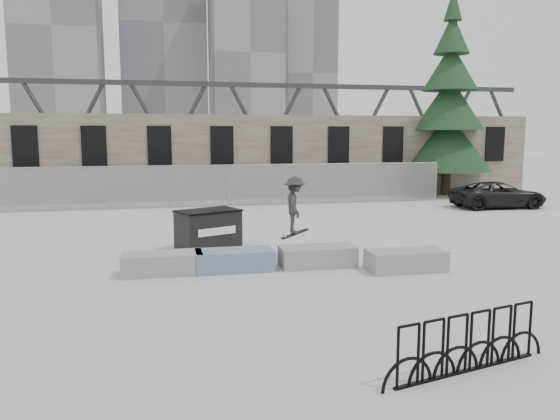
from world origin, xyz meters
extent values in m
plane|color=beige|center=(0.00, 0.00, 0.00)|extent=(120.00, 120.00, 0.00)
cube|color=#67594C|center=(0.00, 16.25, 2.25)|extent=(36.00, 2.50, 4.50)
cube|color=black|center=(-9.60, 14.98, 2.90)|extent=(1.20, 0.12, 2.00)
cube|color=black|center=(-6.40, 14.98, 2.90)|extent=(1.20, 0.12, 2.00)
cube|color=black|center=(-3.20, 14.98, 2.90)|extent=(1.20, 0.12, 2.00)
cube|color=black|center=(0.00, 14.98, 2.90)|extent=(1.20, 0.12, 2.00)
cube|color=black|center=(3.20, 14.98, 2.90)|extent=(1.20, 0.12, 2.00)
cube|color=black|center=(6.40, 14.98, 2.90)|extent=(1.20, 0.12, 2.00)
cube|color=black|center=(9.60, 14.98, 2.90)|extent=(1.20, 0.12, 2.00)
cube|color=black|center=(12.80, 14.98, 2.90)|extent=(1.20, 0.12, 2.00)
cube|color=black|center=(16.00, 14.98, 2.90)|extent=(1.20, 0.12, 2.00)
cylinder|color=gray|center=(-8.25, 12.50, 1.00)|extent=(0.06, 0.06, 2.00)
cylinder|color=gray|center=(-5.50, 12.50, 1.00)|extent=(0.06, 0.06, 2.00)
cylinder|color=gray|center=(-2.75, 12.50, 1.00)|extent=(0.06, 0.06, 2.00)
cylinder|color=gray|center=(0.00, 12.50, 1.00)|extent=(0.06, 0.06, 2.00)
cylinder|color=gray|center=(2.75, 12.50, 1.00)|extent=(0.06, 0.06, 2.00)
cylinder|color=gray|center=(5.50, 12.50, 1.00)|extent=(0.06, 0.06, 2.00)
cylinder|color=gray|center=(8.25, 12.50, 1.00)|extent=(0.06, 0.06, 2.00)
cylinder|color=gray|center=(11.00, 12.50, 1.00)|extent=(0.06, 0.06, 2.00)
cube|color=#99999E|center=(0.00, 12.50, 1.00)|extent=(22.00, 0.02, 2.00)
cylinder|color=gray|center=(0.00, 12.50, 2.00)|extent=(22.00, 0.04, 0.04)
cube|color=gray|center=(-3.19, 0.01, 0.27)|extent=(2.00, 0.90, 0.54)
cube|color=#2D471E|center=(-3.19, 0.01, 0.48)|extent=(1.76, 0.66, 0.10)
cube|color=#2D5289|center=(-1.36, -0.02, 0.27)|extent=(2.00, 0.90, 0.54)
cube|color=#2D471E|center=(-1.36, -0.02, 0.48)|extent=(1.76, 0.66, 0.10)
cube|color=gray|center=(0.86, -0.06, 0.27)|extent=(2.00, 0.90, 0.54)
cube|color=#2D471E|center=(0.86, -0.06, 0.48)|extent=(1.76, 0.66, 0.10)
cube|color=gray|center=(2.97, -1.00, 0.27)|extent=(2.00, 0.90, 0.54)
cube|color=#2D471E|center=(2.97, -1.00, 0.48)|extent=(1.76, 0.66, 0.10)
cube|color=black|center=(-1.80, 2.76, 0.58)|extent=(2.08, 1.71, 1.17)
cube|color=black|center=(-1.80, 2.76, 1.19)|extent=(2.14, 1.77, 0.05)
cube|color=white|center=(-1.57, 2.25, 0.63)|extent=(1.16, 0.53, 0.22)
cube|color=black|center=(1.23, -6.82, 0.02)|extent=(2.64, 0.71, 0.04)
torus|color=black|center=(0.13, -7.09, 0.45)|extent=(0.88, 0.26, 0.89)
torus|color=black|center=(0.57, -6.99, 0.45)|extent=(0.88, 0.26, 0.89)
torus|color=black|center=(1.01, -6.88, 0.45)|extent=(0.88, 0.26, 0.89)
torus|color=black|center=(1.44, -6.77, 0.45)|extent=(0.88, 0.26, 0.89)
torus|color=black|center=(1.88, -6.66, 0.45)|extent=(0.88, 0.26, 0.89)
torus|color=black|center=(2.32, -6.55, 0.45)|extent=(0.88, 0.26, 0.89)
cylinder|color=#38281E|center=(12.85, 14.78, 1.36)|extent=(0.50, 0.50, 2.71)
cone|color=black|center=(12.85, 14.78, 3.00)|extent=(5.03, 5.03, 3.20)
cone|color=black|center=(12.85, 14.78, 5.20)|extent=(3.95, 3.95, 3.00)
cone|color=black|center=(12.85, 14.78, 7.20)|extent=(3.07, 3.07, 2.60)
cone|color=black|center=(12.85, 14.78, 9.00)|extent=(1.97, 1.97, 2.20)
cone|color=black|center=(12.85, 14.78, 10.60)|extent=(1.01, 1.01, 1.80)
cube|color=slate|center=(-20.00, 90.00, 21.00)|extent=(14.00, 12.00, 42.00)
cube|color=slate|center=(-2.00, 100.00, 24.00)|extent=(16.00, 14.00, 48.00)
cube|color=slate|center=(12.00, 85.00, 17.00)|extent=(12.00, 12.00, 34.00)
cube|color=slate|center=(26.00, 95.00, 15.00)|extent=(10.00, 10.00, 30.00)
cube|color=#2D3033|center=(10.00, 55.00, 4.00)|extent=(70.00, 3.00, 1.20)
cube|color=#2D3033|center=(10.00, 55.00, 9.50)|extent=(70.00, 0.60, 0.60)
cube|color=gray|center=(-20.00, 55.00, 2.00)|extent=(2.00, 3.00, 4.00)
cube|color=gray|center=(40.00, 55.00, 2.00)|extent=(2.00, 3.00, 4.00)
imported|color=black|center=(12.53, 9.26, 0.62)|extent=(4.51, 2.19, 1.24)
imported|color=#2B2B2E|center=(0.41, 0.66, 1.57)|extent=(0.72, 1.08, 1.56)
cube|color=black|center=(0.41, 0.66, 0.76)|extent=(0.80, 0.31, 0.26)
cylinder|color=beige|center=(0.13, 0.59, 0.71)|extent=(0.06, 0.03, 0.06)
cylinder|color=beige|center=(0.13, 0.73, 0.71)|extent=(0.06, 0.03, 0.06)
cylinder|color=beige|center=(0.69, 0.59, 0.71)|extent=(0.06, 0.03, 0.06)
cylinder|color=beige|center=(0.69, 0.73, 0.71)|extent=(0.06, 0.03, 0.06)
camera|label=1|loc=(-3.14, -13.76, 3.53)|focal=35.00mm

